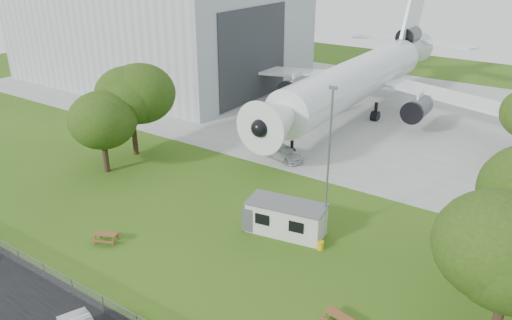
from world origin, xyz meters
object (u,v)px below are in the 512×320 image
Objects in this scene: airliner at (361,76)px; picnic_west at (107,242)px; site_cabin at (286,218)px; hangar at (159,21)px.

airliner reaches higher than picnic_west.
airliner is 32.01m from site_cabin.
hangar reaches higher than picnic_west.
airliner is 6.88× the size of site_cabin.
hangar reaches higher than airliner.
hangar is at bearing 179.78° from airliner.
hangar is 36.21m from airliner.
airliner is (35.97, -0.14, -4.14)m from hangar.
picnic_west is (-3.27, -39.87, -5.27)m from airliner.
picnic_west is (32.70, -40.01, -9.41)m from hangar.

